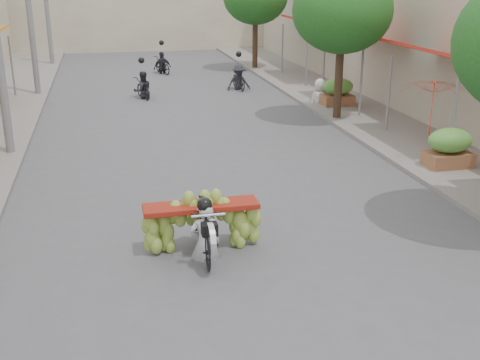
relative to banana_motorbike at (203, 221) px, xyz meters
The scene contains 10 objects.
sidewalk_right 13.26m from the banana_motorbike, 52.80° to the left, with size 4.00×60.00×0.12m, color gray.
street_tree_mid 11.91m from the banana_motorbike, 56.14° to the left, with size 3.40×3.40×5.25m.
produce_crate_mid 8.03m from the banana_motorbike, 26.22° to the left, with size 1.20×0.88×1.16m.
produce_crate_far 13.61m from the banana_motorbike, 58.03° to the left, with size 1.20×0.88×1.16m.
banana_motorbike is the anchor object (origin of this frame).
market_umbrella 8.19m from the banana_motorbike, 30.59° to the left, with size 2.18×2.18×1.57m.
pedestrian 13.95m from the banana_motorbike, 61.06° to the left, with size 0.97×0.64×1.85m.
bg_motorbike_a 15.08m from the banana_motorbike, 90.21° to the left, with size 0.89×1.58×1.95m.
bg_motorbike_b 16.62m from the banana_motorbike, 75.08° to the left, with size 1.11×1.69×1.95m.
bg_motorbike_c 21.34m from the banana_motorbike, 86.25° to the left, with size 1.09×1.65×1.95m.
Camera 1 is at (-2.61, -5.73, 5.07)m, focal length 45.00 mm.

